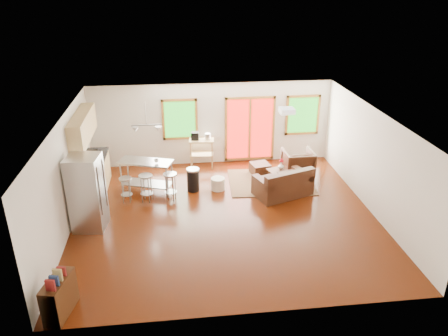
{
  "coord_description": "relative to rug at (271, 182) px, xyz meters",
  "views": [
    {
      "loc": [
        -1.17,
        -9.53,
        5.6
      ],
      "look_at": [
        0.0,
        0.3,
        1.2
      ],
      "focal_mm": 35.0,
      "sensor_mm": 36.0,
      "label": 1
    }
  ],
  "objects": [
    {
      "name": "right_wall",
      "position": [
        2.2,
        -1.79,
        1.29
      ],
      "size": [
        0.02,
        7.0,
        2.6
      ],
      "primitive_type": "cube",
      "color": "beige",
      "rests_on": "ground"
    },
    {
      "name": "armchair",
      "position": [
        0.91,
        0.41,
        0.43
      ],
      "size": [
        0.87,
        0.82,
        0.89
      ],
      "primitive_type": "imported",
      "rotation": [
        0.0,
        0.0,
        3.15
      ],
      "color": "black",
      "rests_on": "floor"
    },
    {
      "name": "bar_stool_a",
      "position": [
        -4.09,
        -0.71,
        0.51
      ],
      "size": [
        0.35,
        0.35,
        0.7
      ],
      "rotation": [
        0.0,
        0.0,
        -0.05
      ],
      "color": "#B7BABC",
      "rests_on": "floor"
    },
    {
      "name": "coffee_table",
      "position": [
        0.41,
        0.02,
        0.32
      ],
      "size": [
        1.08,
        0.83,
        0.38
      ],
      "rotation": [
        0.0,
        0.0,
        0.3
      ],
      "color": "#32190A",
      "rests_on": "floor"
    },
    {
      "name": "window_left",
      "position": [
        -2.56,
        1.67,
        1.49
      ],
      "size": [
        1.1,
        0.05,
        1.3
      ],
      "color": "#185F14",
      "rests_on": "back_wall"
    },
    {
      "name": "trash_can",
      "position": [
        -2.28,
        -0.24,
        0.32
      ],
      "size": [
        0.36,
        0.36,
        0.66
      ],
      "rotation": [
        0.0,
        0.0,
        -0.0
      ],
      "color": "black",
      "rests_on": "floor"
    },
    {
      "name": "kitchen_cart",
      "position": [
        -1.95,
        1.38,
        0.78
      ],
      "size": [
        0.8,
        0.56,
        1.16
      ],
      "rotation": [
        0.0,
        0.0,
        -0.09
      ],
      "color": "tan",
      "rests_on": "floor"
    },
    {
      "name": "cabinets",
      "position": [
        -5.05,
        -0.09,
        0.92
      ],
      "size": [
        0.64,
        2.24,
        2.3
      ],
      "color": "tan",
      "rests_on": "floor"
    },
    {
      "name": "vase",
      "position": [
        0.3,
        0.02,
        0.5
      ],
      "size": [
        0.23,
        0.24,
        0.32
      ],
      "rotation": [
        0.0,
        0.0,
        -0.3
      ],
      "color": "silver",
      "rests_on": "coffee_table"
    },
    {
      "name": "floor",
      "position": [
        -1.56,
        -1.79,
        -0.02
      ],
      "size": [
        7.5,
        7.0,
        0.02
      ],
      "primitive_type": "cube",
      "color": "#321003",
      "rests_on": "ground"
    },
    {
      "name": "front_wall",
      "position": [
        -1.56,
        -5.3,
        1.29
      ],
      "size": [
        7.5,
        0.02,
        2.6
      ],
      "primitive_type": "cube",
      "color": "beige",
      "rests_on": "ground"
    },
    {
      "name": "bar_stool_c",
      "position": [
        -2.91,
        -0.74,
        0.56
      ],
      "size": [
        0.45,
        0.45,
        0.77
      ],
      "rotation": [
        0.0,
        0.0,
        -0.26
      ],
      "color": "#B7BABC",
      "rests_on": "floor"
    },
    {
      "name": "back_wall",
      "position": [
        -1.56,
        1.72,
        1.29
      ],
      "size": [
        7.5,
        0.02,
        2.6
      ],
      "primitive_type": "cube",
      "color": "beige",
      "rests_on": "ground"
    },
    {
      "name": "refrigerator",
      "position": [
        -4.84,
        -1.91,
        0.91
      ],
      "size": [
        0.83,
        0.8,
        1.84
      ],
      "rotation": [
        0.0,
        0.0,
        -0.13
      ],
      "color": "#B7BABC",
      "rests_on": "floor"
    },
    {
      "name": "bar_stool_b",
      "position": [
        -3.56,
        -0.76,
        0.56
      ],
      "size": [
        0.45,
        0.45,
        0.77
      ],
      "rotation": [
        0.0,
        0.0,
        -0.29
      ],
      "color": "#B7BABC",
      "rests_on": "floor"
    },
    {
      "name": "island",
      "position": [
        -3.57,
        -0.16,
        0.62
      ],
      "size": [
        1.57,
        1.03,
        0.92
      ],
      "rotation": [
        0.0,
        0.0,
        -0.34
      ],
      "color": "#B7BABC",
      "rests_on": "floor"
    },
    {
      "name": "cup",
      "position": [
        -3.27,
        -0.34,
        1.0
      ],
      "size": [
        0.15,
        0.13,
        0.12
      ],
      "primitive_type": "imported",
      "rotation": [
        0.0,
        0.0,
        0.43
      ],
      "color": "silver",
      "rests_on": "island"
    },
    {
      "name": "ottoman",
      "position": [
        -0.21,
        0.59,
        0.16
      ],
      "size": [
        0.62,
        0.62,
        0.35
      ],
      "primitive_type": "cube",
      "rotation": [
        0.0,
        0.0,
        0.2
      ],
      "color": "black",
      "rests_on": "floor"
    },
    {
      "name": "pouf",
      "position": [
        -1.59,
        -0.27,
        0.16
      ],
      "size": [
        0.41,
        0.41,
        0.35
      ],
      "primitive_type": "cylinder",
      "rotation": [
        0.0,
        0.0,
        -0.03
      ],
      "color": "beige",
      "rests_on": "floor"
    },
    {
      "name": "pendant_light",
      "position": [
        -3.46,
        -0.29,
        1.89
      ],
      "size": [
        0.8,
        0.18,
        0.79
      ],
      "color": "gray",
      "rests_on": "ceiling"
    },
    {
      "name": "loveseat",
      "position": [
        0.17,
        -0.84,
        0.31
      ],
      "size": [
        1.71,
        1.32,
        0.81
      ],
      "rotation": [
        0.0,
        0.0,
        0.35
      ],
      "color": "black",
      "rests_on": "floor"
    },
    {
      "name": "left_wall",
      "position": [
        -5.32,
        -1.79,
        1.29
      ],
      "size": [
        0.02,
        7.0,
        2.6
      ],
      "primitive_type": "cube",
      "color": "beige",
      "rests_on": "ground"
    },
    {
      "name": "book",
      "position": [
        0.59,
        0.07,
        0.53
      ],
      "size": [
        0.21,
        0.04,
        0.28
      ],
      "primitive_type": "imported",
      "rotation": [
        0.0,
        0.0,
        0.08
      ],
      "color": "maroon",
      "rests_on": "coffee_table"
    },
    {
      "name": "ceiling_flush",
      "position": [
        0.04,
        -1.19,
        2.52
      ],
      "size": [
        0.35,
        0.35,
        0.12
      ],
      "primitive_type": "cube",
      "color": "white",
      "rests_on": "ceiling"
    },
    {
      "name": "french_doors",
      "position": [
        -0.36,
        1.67,
        1.09
      ],
      "size": [
        1.6,
        0.05,
        2.1
      ],
      "color": "red",
      "rests_on": "back_wall"
    },
    {
      "name": "ceiling",
      "position": [
        -1.56,
        -1.79,
        2.6
      ],
      "size": [
        7.5,
        7.0,
        0.02
      ],
      "primitive_type": "cube",
      "color": "silver",
      "rests_on": "ground"
    },
    {
      "name": "window_right",
      "position": [
        1.34,
        1.67,
        1.49
      ],
      "size": [
        1.1,
        0.05,
        1.3
      ],
      "color": "#185F14",
      "rests_on": "back_wall"
    },
    {
      "name": "rug",
      "position": [
        0.0,
        0.0,
        0.0
      ],
      "size": [
        2.53,
        2.0,
        0.02
      ],
      "primitive_type": "cube",
      "rotation": [
        0.0,
        0.0,
        -0.06
      ],
      "color": "#4B613B",
      "rests_on": "floor"
    },
    {
      "name": "bookshelf",
      "position": [
        -4.91,
        -4.87,
        0.37
      ],
      "size": [
        0.49,
        0.87,
        0.96
      ],
      "rotation": [
        0.0,
        0.0,
        -0.23
      ],
      "color": "#32190A",
      "rests_on": "floor"
    }
  ]
}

